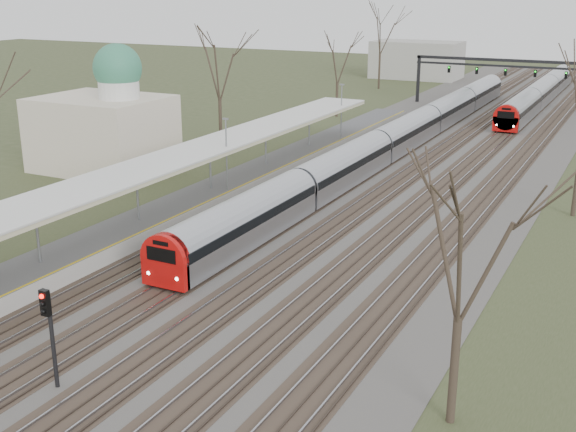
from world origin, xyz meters
The scene contains 10 objects.
track_bed centered at (0.26, 55.00, 0.06)m, with size 24.00×160.00×0.22m.
platform centered at (-9.05, 37.50, 0.50)m, with size 3.50×69.00×1.00m, color #9E9B93.
canopy centered at (-9.05, 32.99, 3.93)m, with size 4.10×50.00×3.11m.
dome_building centered at (-21.71, 38.00, 3.72)m, with size 10.00×8.00×10.30m.
signal_gantry centered at (0.29, 84.99, 4.91)m, with size 21.00×0.59×6.08m.
tree_west_far centered at (-17.00, 48.00, 8.02)m, with size 5.50×5.50×11.33m.
tree_east_near centered at (13.00, 15.00, 6.55)m, with size 4.50×4.50×9.27m.
train_near centered at (-2.50, 56.89, 1.48)m, with size 2.62×75.21×3.05m.
train_far centered at (4.50, 90.45, 1.48)m, with size 2.62×45.21×3.05m.
signal_post centered at (-0.75, 10.41, 2.72)m, with size 0.35×0.45×4.10m.
Camera 1 is at (17.83, -6.87, 14.44)m, focal length 45.00 mm.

